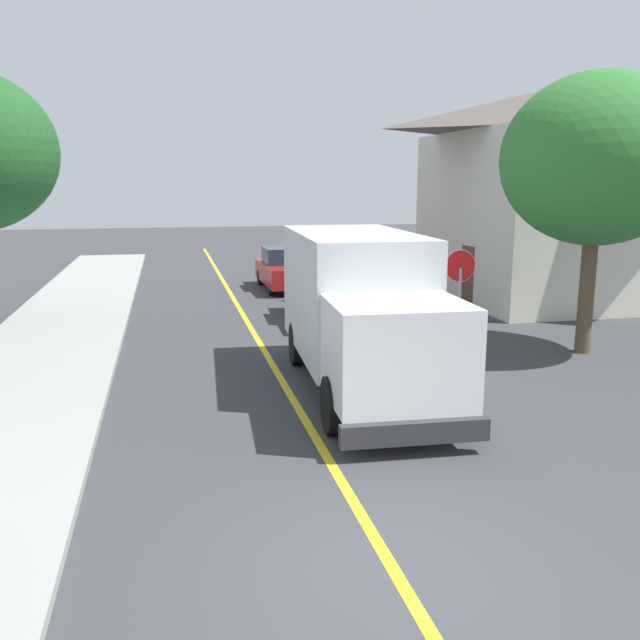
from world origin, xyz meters
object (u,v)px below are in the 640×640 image
parked_car_mid (285,270)px  box_truck (360,304)px  parked_car_near (322,295)px  house_across_street (592,186)px  street_tree_far_side (597,160)px  stop_sign (460,282)px

parked_car_mid → box_truck: bearing=-93.1°
parked_car_near → house_across_street: size_ratio=0.39×
house_across_street → street_tree_far_side: 9.31m
stop_sign → box_truck: bearing=-147.9°
stop_sign → house_across_street: (8.46, 7.37, 2.26)m
parked_car_near → street_tree_far_side: street_tree_far_side is taller
box_truck → street_tree_far_side: (6.34, 1.58, 3.00)m
box_truck → house_across_street: (11.52, 9.29, 2.35)m
stop_sign → house_across_street: size_ratio=0.23×
parked_car_near → street_tree_far_side: size_ratio=0.65×
box_truck → parked_car_near: (0.78, 6.96, -0.97)m
parked_car_near → parked_car_mid: 6.52m
parked_car_near → house_across_street: house_across_street is taller
box_truck → stop_sign: (3.07, 1.92, 0.09)m
house_across_street → street_tree_far_side: bearing=-123.9°
stop_sign → parked_car_mid: bearing=101.4°
parked_car_near → parked_car_mid: size_ratio=1.01×
house_across_street → street_tree_far_side: size_ratio=1.70×
parked_car_near → house_across_street: bearing=12.2°
parked_car_near → stop_sign: (2.28, -5.04, 1.06)m
street_tree_far_side → house_across_street: bearing=56.1°
box_truck → parked_car_near: size_ratio=1.63×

